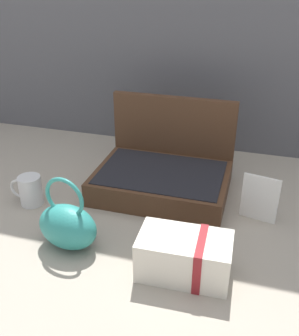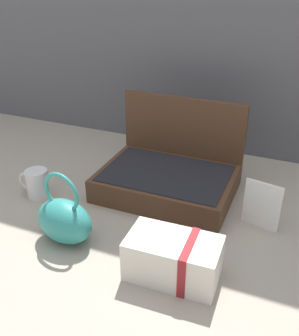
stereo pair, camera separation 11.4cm
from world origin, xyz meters
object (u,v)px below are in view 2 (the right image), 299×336
Objects in this scene: open_suitcase at (170,173)px; coffee_mug at (37,184)px; cream_toiletry_bag at (174,258)px; info_card_left at (262,205)px; teal_pouch_handbag at (64,220)px.

coffee_mug is (-0.39, -0.22, -0.01)m from open_suitcase.
cream_toiletry_bag is 1.56× the size of info_card_left.
teal_pouch_handbag is 1.45× the size of info_card_left.
coffee_mug is at bearing 161.90° from cream_toiletry_bag.
open_suitcase is at bearing 28.70° from coffee_mug.
info_card_left is at bearing 9.16° from coffee_mug.
cream_toiletry_bag is at bearing -3.13° from teal_pouch_handbag.
cream_toiletry_bag is at bearing -18.10° from coffee_mug.
info_card_left is (0.72, 0.12, 0.03)m from coffee_mug.
cream_toiletry_bag is (0.33, -0.02, -0.01)m from teal_pouch_handbag.
info_card_left is (0.32, -0.10, 0.01)m from open_suitcase.
teal_pouch_handbag reaches higher than info_card_left.
teal_pouch_handbag is 1.93× the size of coffee_mug.
open_suitcase is at bearing 174.13° from info_card_left.
open_suitcase is 0.42m from teal_pouch_handbag.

